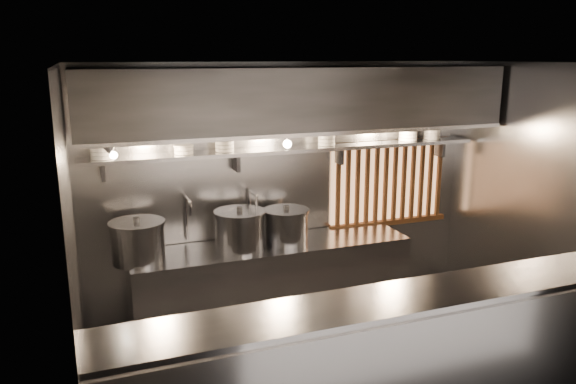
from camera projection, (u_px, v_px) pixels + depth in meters
floor at (342, 368)px, 5.28m from camera, size 4.50×4.50×0.00m
ceiling at (350, 63)px, 4.62m from camera, size 4.50×4.50×0.00m
wall_back at (286, 189)px, 6.31m from camera, size 4.50×0.00×4.50m
wall_left at (74, 257)px, 4.18m from camera, size 0.00×3.00×3.00m
wall_right at (544, 203)px, 5.72m from camera, size 0.00×3.00×3.00m
serving_counter at (399, 365)px, 4.27m from camera, size 4.50×0.56×1.13m
cooking_bench at (272, 284)px, 6.10m from camera, size 3.00×0.70×0.90m
bowl_shelf at (292, 149)px, 6.04m from camera, size 4.40×0.34×0.04m
exhaust_hood at (300, 100)px, 5.71m from camera, size 4.40×0.81×0.65m
wood_screen at (389, 183)px, 6.72m from camera, size 1.56×0.09×1.04m
faucet_left at (187, 210)px, 5.82m from camera, size 0.04×0.30×0.50m
faucet_right at (252, 203)px, 6.06m from camera, size 0.04×0.30×0.50m
heat_lamp at (110, 149)px, 4.91m from camera, size 0.25×0.35×0.20m
pendant_bulb at (287, 144)px, 5.87m from camera, size 0.09×0.09×0.19m
stock_pot_left at (138, 241)px, 5.45m from camera, size 0.68×0.68×0.45m
stock_pot_mid at (240, 230)px, 5.79m from camera, size 0.63×0.63×0.45m
stock_pot_right at (286, 226)px, 6.02m from camera, size 0.57×0.57×0.41m
bowl_stack_0 at (102, 150)px, 5.34m from camera, size 0.23×0.23×0.17m
bowl_stack_1 at (184, 149)px, 5.62m from camera, size 0.21×0.21×0.09m
bowl_stack_2 at (224, 143)px, 5.76m from camera, size 0.21×0.21×0.17m
bowl_stack_3 at (327, 139)px, 6.15m from camera, size 0.20×0.20×0.13m
bowl_stack_4 at (408, 133)px, 6.51m from camera, size 0.23×0.23×0.17m
bowl_stack_5 at (432, 132)px, 6.62m from camera, size 0.21×0.21×0.17m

